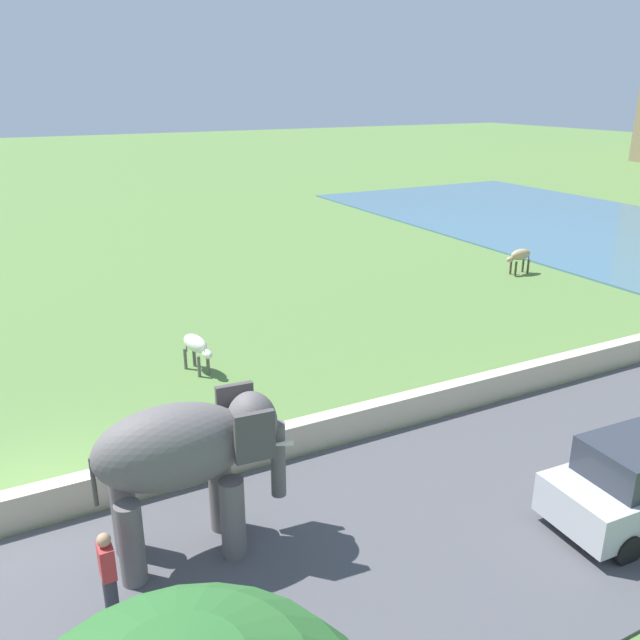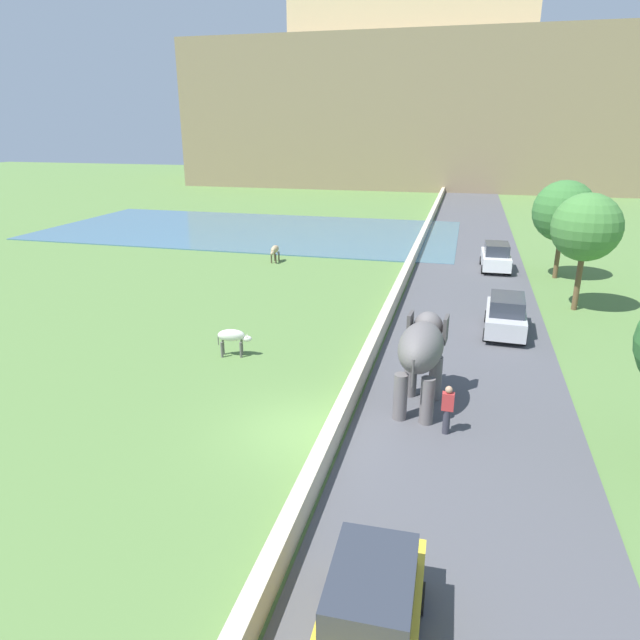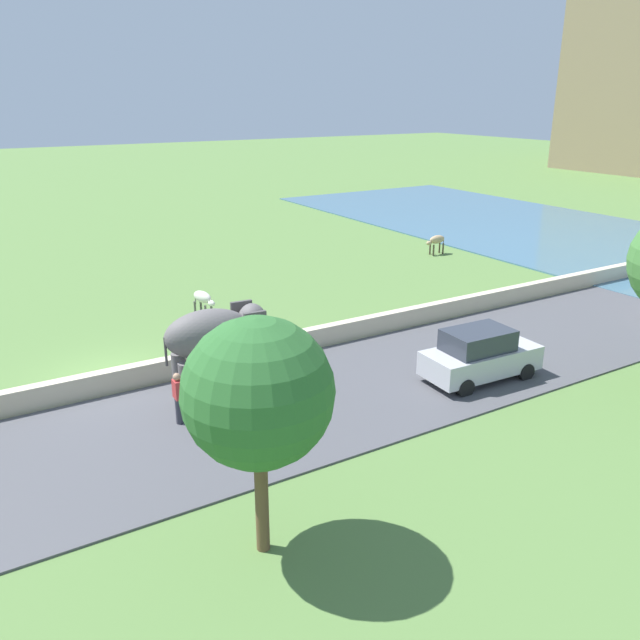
# 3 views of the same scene
# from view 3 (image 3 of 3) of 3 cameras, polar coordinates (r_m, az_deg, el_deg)

# --- Properties ---
(ground_plane) EXTENTS (220.00, 220.00, 0.00)m
(ground_plane) POSITION_cam_3_polar(r_m,az_deg,el_deg) (22.95, -18.02, -4.85)
(ground_plane) COLOR #567A3D
(road_surface) EXTENTS (7.00, 120.00, 0.06)m
(road_surface) POSITION_cam_3_polar(r_m,az_deg,el_deg) (30.25, 24.66, 0.19)
(road_surface) COLOR #4C4C51
(road_surface) RESTS_ON ground
(barrier_wall) EXTENTS (0.40, 110.00, 0.77)m
(barrier_wall) POSITION_cam_3_polar(r_m,az_deg,el_deg) (30.81, 16.88, 2.17)
(barrier_wall) COLOR beige
(barrier_wall) RESTS_ON ground
(lake) EXTENTS (36.00, 18.00, 0.08)m
(lake) POSITION_cam_3_polar(r_m,az_deg,el_deg) (51.20, 15.25, 8.53)
(lake) COLOR #426B84
(lake) RESTS_ON ground
(elephant) EXTENTS (1.62, 3.52, 2.99)m
(elephant) POSITION_cam_3_polar(r_m,az_deg,el_deg) (19.78, -9.20, -1.64)
(elephant) COLOR #605B5B
(elephant) RESTS_ON ground
(person_beside_elephant) EXTENTS (0.36, 0.22, 1.63)m
(person_beside_elephant) POSITION_cam_3_polar(r_m,az_deg,el_deg) (18.90, -12.45, -6.73)
(person_beside_elephant) COLOR #33333D
(person_beside_elephant) RESTS_ON ground
(car_silver) EXTENTS (1.94, 4.07, 1.80)m
(car_silver) POSITION_cam_3_polar(r_m,az_deg,el_deg) (21.96, 13.99, -3.02)
(car_silver) COLOR #B7B7BC
(car_silver) RESTS_ON ground
(cow_tan) EXTENTS (0.48, 1.40, 1.15)m
(cow_tan) POSITION_cam_3_polar(r_m,az_deg,el_deg) (39.22, 10.28, 6.94)
(cow_tan) COLOR tan
(cow_tan) RESTS_ON ground
(cow_white) EXTENTS (1.42, 0.69, 1.15)m
(cow_white) POSITION_cam_3_polar(r_m,az_deg,el_deg) (27.85, -10.31, 1.89)
(cow_white) COLOR silver
(cow_white) RESTS_ON ground
(tree_far) EXTENTS (3.00, 3.00, 5.13)m
(tree_far) POSITION_cam_3_polar(r_m,az_deg,el_deg) (12.49, -5.51, -6.48)
(tree_far) COLOR brown
(tree_far) RESTS_ON ground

